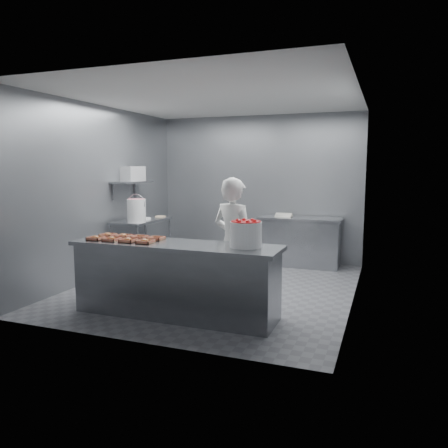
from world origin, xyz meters
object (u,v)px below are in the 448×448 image
Objects in this scene: tray_3 at (145,241)px; strawberry_tub at (246,233)px; tray_6 at (140,237)px; worker at (234,243)px; appliance at (132,174)px; tray_1 at (112,239)px; glaze_bucket at (137,210)px; tray_4 at (108,235)px; tray_0 at (96,238)px; tray_2 at (128,240)px; tray_7 at (156,238)px; tray_5 at (124,236)px; back_counter at (300,241)px; service_counter at (176,279)px; prep_table at (142,237)px.

tray_3 is 0.51× the size of strawberry_tub.
strawberry_tub is (1.45, -0.07, 0.14)m from tray_6.
worker is 4.88× the size of appliance.
appliance is at bearing 115.57° from tray_1.
glaze_bucket is (-2.05, 0.97, 0.26)m from worker.
worker is (1.59, 0.47, -0.08)m from tray_4.
tray_4 is 1.94m from strawberry_tub.
tray_3 is (0.48, 0.00, 0.00)m from tray_1.
tray_0 is at bearing -90.00° from tray_4.
tray_2 is 1.00× the size of tray_7.
worker reaches higher than tray_2.
tray_0 reaches higher than tray_7.
tray_7 is 1.22m from strawberry_tub.
back_counter is at bearing 61.21° from tray_5.
service_counter is 0.95m from tray_1.
prep_table is at bearing 120.64° from tray_6.
strawberry_tub reaches higher than tray_2.
worker reaches higher than service_counter.
appliance is at bearing -11.78° from worker.
back_counter is 2.70m from worker.
appliance is (-0.77, 1.84, 0.77)m from tray_4.
worker is (0.87, 0.47, -0.08)m from tray_7.
strawberry_tub is (1.21, 0.19, 0.14)m from tray_3.
tray_0 is at bearing -120.04° from back_counter.
tray_4 is (0.00, 0.26, 0.00)m from tray_0.
back_counter is 3.19× the size of glaze_bucket.
back_counter is 3.48m from tray_6.
tray_7 is (0.48, 0.26, -0.00)m from tray_1.
glaze_bucket is (-0.94, 1.44, 0.18)m from tray_6.
strawberry_tub is (1.21, -0.07, 0.14)m from tray_7.
tray_0 and tray_5 have the same top height.
tray_6 is 0.24m from tray_7.
tray_0 is 1.00× the size of tray_5.
back_counter is at bearing 89.59° from strawberry_tub.
service_counter is at bearing 7.02° from tray_0.
strawberry_tub reaches higher than tray_6.
glaze_bucket is (-0.46, 1.70, 0.18)m from tray_0.
service_counter is 1.73× the size of back_counter.
back_counter is 3.72m from tray_2.
glaze_bucket reaches higher than tray_0.
tray_4 is 1.00× the size of tray_7.
tray_0 reaches higher than prep_table.
back_counter is at bearing 27.01° from prep_table.
tray_0 is at bearing -151.73° from tray_6.
worker is (0.54, 0.60, 0.39)m from service_counter.
tray_1 is 0.36m from tray_6.
worker is at bearing 24.60° from tray_0.
tray_5 is (0.84, -1.82, 0.33)m from prep_table.
worker reaches higher than tray_0.
tray_5 is at bearing -64.29° from glaze_bucket.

